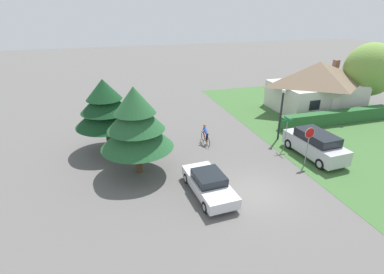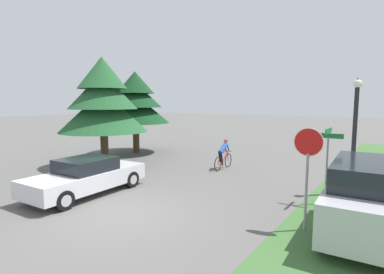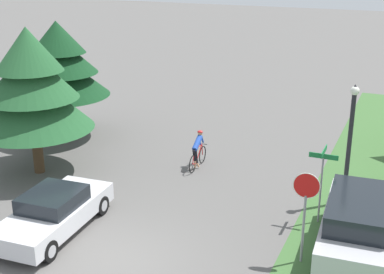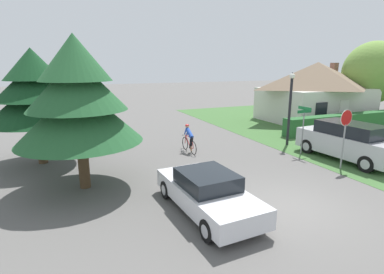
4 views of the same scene
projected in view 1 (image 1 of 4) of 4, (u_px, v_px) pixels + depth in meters
ground_plane at (256, 192)px, 17.29m from camera, size 140.00×140.00×0.00m
grass_verge_right at (367, 140)px, 24.00m from camera, size 16.00×36.00×0.01m
cottage_house at (317, 85)px, 30.26m from camera, size 9.05×6.38×4.83m
hedge_row at (336, 118)px, 27.01m from camera, size 11.17×0.90×1.22m
sedan_left_lane at (209, 184)px, 16.93m from camera, size 2.03×4.49×1.32m
cyclist at (206, 135)px, 23.11m from camera, size 0.44×1.82×1.50m
parked_suv_right at (315, 144)px, 21.04m from camera, size 2.17×4.95×1.86m
stop_sign at (309, 139)px, 19.53m from camera, size 0.73×0.07×2.69m
street_lamp at (281, 110)px, 23.16m from camera, size 0.30×0.30×4.19m
street_name_sign at (287, 127)px, 21.79m from camera, size 0.90×0.90×2.50m
conifer_tall_near at (136, 122)px, 18.02m from camera, size 4.51×4.51×5.66m
conifer_tall_far at (105, 106)px, 21.02m from camera, size 4.42×4.42×5.34m
deciduous_tree_right at (370, 70)px, 30.13m from camera, size 5.03×5.03×6.60m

